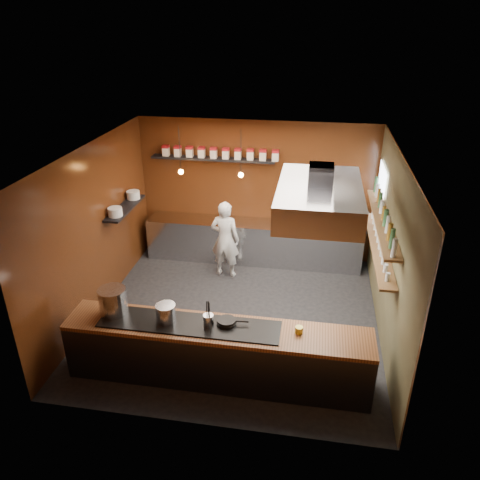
% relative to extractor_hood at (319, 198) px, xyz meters
% --- Properties ---
extents(floor, '(5.00, 5.00, 0.00)m').
position_rel_extractor_hood_xyz_m(floor, '(-1.30, 0.40, -2.51)').
color(floor, black).
rests_on(floor, ground).
extents(back_wall, '(5.00, 0.00, 5.00)m').
position_rel_extractor_hood_xyz_m(back_wall, '(-1.30, 2.90, -1.01)').
color(back_wall, '#3D1F0B').
rests_on(back_wall, ground).
extents(left_wall, '(0.00, 5.00, 5.00)m').
position_rel_extractor_hood_xyz_m(left_wall, '(-3.80, 0.40, -1.01)').
color(left_wall, '#3D1F0B').
rests_on(left_wall, ground).
extents(right_wall, '(0.00, 5.00, 5.00)m').
position_rel_extractor_hood_xyz_m(right_wall, '(1.20, 0.40, -1.01)').
color(right_wall, '#4D472C').
rests_on(right_wall, ground).
extents(ceiling, '(5.00, 5.00, 0.00)m').
position_rel_extractor_hood_xyz_m(ceiling, '(-1.30, 0.40, 0.49)').
color(ceiling, silver).
rests_on(ceiling, back_wall).
extents(window_pane, '(0.00, 1.00, 1.00)m').
position_rel_extractor_hood_xyz_m(window_pane, '(1.15, 2.10, -0.61)').
color(window_pane, white).
rests_on(window_pane, right_wall).
extents(prep_counter, '(4.60, 0.65, 0.90)m').
position_rel_extractor_hood_xyz_m(prep_counter, '(-1.30, 2.57, -2.06)').
color(prep_counter, silver).
rests_on(prep_counter, floor).
extents(pass_counter, '(4.40, 0.72, 0.94)m').
position_rel_extractor_hood_xyz_m(pass_counter, '(-1.30, -1.20, -2.04)').
color(pass_counter, '#38383D').
rests_on(pass_counter, floor).
extents(tin_shelf, '(2.60, 0.26, 0.04)m').
position_rel_extractor_hood_xyz_m(tin_shelf, '(-2.20, 2.76, -0.31)').
color(tin_shelf, black).
rests_on(tin_shelf, back_wall).
extents(plate_shelf, '(0.30, 1.40, 0.04)m').
position_rel_extractor_hood_xyz_m(plate_shelf, '(-3.64, 1.40, -0.96)').
color(plate_shelf, black).
rests_on(plate_shelf, left_wall).
extents(bottle_shelf_upper, '(0.26, 2.80, 0.04)m').
position_rel_extractor_hood_xyz_m(bottle_shelf_upper, '(1.04, 0.70, -0.59)').
color(bottle_shelf_upper, brown).
rests_on(bottle_shelf_upper, right_wall).
extents(bottle_shelf_lower, '(0.26, 2.80, 0.04)m').
position_rel_extractor_hood_xyz_m(bottle_shelf_lower, '(1.04, 0.70, -1.06)').
color(bottle_shelf_lower, brown).
rests_on(bottle_shelf_lower, right_wall).
extents(extractor_hood, '(1.20, 2.00, 0.72)m').
position_rel_extractor_hood_xyz_m(extractor_hood, '(0.00, 0.00, 0.00)').
color(extractor_hood, '#38383D').
rests_on(extractor_hood, ceiling).
extents(pendant_left, '(0.10, 0.10, 0.95)m').
position_rel_extractor_hood_xyz_m(pendant_left, '(-2.70, 2.10, -0.35)').
color(pendant_left, black).
rests_on(pendant_left, ceiling).
extents(pendant_right, '(0.10, 0.10, 0.95)m').
position_rel_extractor_hood_xyz_m(pendant_right, '(-1.50, 2.10, -0.35)').
color(pendant_right, black).
rests_on(pendant_right, ceiling).
extents(storage_tins, '(2.43, 0.13, 0.22)m').
position_rel_extractor_hood_xyz_m(storage_tins, '(-2.05, 2.76, -0.17)').
color(storage_tins, beige).
rests_on(storage_tins, tin_shelf).
extents(plate_stacks, '(0.26, 1.16, 0.16)m').
position_rel_extractor_hood_xyz_m(plate_stacks, '(-3.64, 1.40, -0.86)').
color(plate_stacks, silver).
rests_on(plate_stacks, plate_shelf).
extents(bottles, '(0.06, 2.66, 0.24)m').
position_rel_extractor_hood_xyz_m(bottles, '(1.04, 0.70, -0.45)').
color(bottles, silver).
rests_on(bottles, bottle_shelf_upper).
extents(wine_glasses, '(0.07, 2.37, 0.13)m').
position_rel_extractor_hood_xyz_m(wine_glasses, '(1.04, 0.70, -0.97)').
color(wine_glasses, silver).
rests_on(wine_glasses, bottle_shelf_lower).
extents(stockpot_large, '(0.50, 0.50, 0.40)m').
position_rel_extractor_hood_xyz_m(stockpot_large, '(-2.86, -1.12, -1.37)').
color(stockpot_large, silver).
rests_on(stockpot_large, pass_counter).
extents(stockpot_small, '(0.37, 0.37, 0.27)m').
position_rel_extractor_hood_xyz_m(stockpot_small, '(-2.04, -1.19, -1.43)').
color(stockpot_small, silver).
rests_on(stockpot_small, pass_counter).
extents(utensil_crock, '(0.19, 0.19, 0.19)m').
position_rel_extractor_hood_xyz_m(utensil_crock, '(-1.41, -1.22, -1.47)').
color(utensil_crock, silver).
rests_on(utensil_crock, pass_counter).
extents(frying_pan, '(0.46, 0.29, 0.07)m').
position_rel_extractor_hood_xyz_m(frying_pan, '(-1.17, -1.12, -1.53)').
color(frying_pan, black).
rests_on(frying_pan, pass_counter).
extents(butter_jar, '(0.14, 0.14, 0.10)m').
position_rel_extractor_hood_xyz_m(butter_jar, '(-0.15, -1.14, -1.54)').
color(butter_jar, yellow).
rests_on(butter_jar, pass_counter).
extents(espresso_machine, '(0.54, 0.52, 0.44)m').
position_rel_extractor_hood_xyz_m(espresso_machine, '(0.80, 2.52, -1.38)').
color(espresso_machine, black).
rests_on(espresso_machine, prep_counter).
extents(chef, '(0.62, 0.44, 1.62)m').
position_rel_extractor_hood_xyz_m(chef, '(-1.78, 1.85, -1.69)').
color(chef, white).
rests_on(chef, floor).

